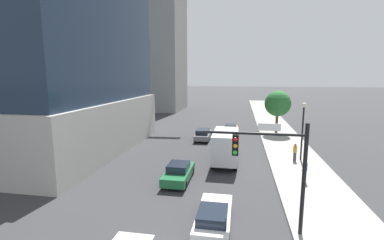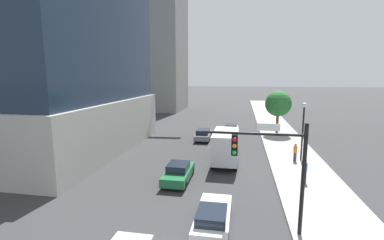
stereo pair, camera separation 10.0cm
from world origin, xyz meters
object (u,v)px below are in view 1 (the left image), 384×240
Objects in this scene: street_lamp at (303,122)px; car_gray at (203,134)px; pedestrian_blue_shirt at (305,171)px; construction_building at (150,28)px; car_green at (179,172)px; car_white at (214,217)px; street_tree at (278,104)px; car_gold at (231,129)px; box_truck at (226,144)px; pedestrian_orange_shirt at (295,152)px; traffic_light_pole at (271,158)px.

street_lamp reaches higher than car_gray.
construction_building is at bearing 121.82° from pedestrian_blue_shirt.
car_white is at bearing -61.54° from car_green.
construction_building is at bearing 112.02° from car_white.
car_white is (-6.25, -24.99, -3.64)m from street_tree.
car_gold is 17.99m from pedestrian_blue_shirt.
street_lamp is at bearing 12.54° from box_truck.
pedestrian_orange_shirt is (6.42, 1.00, -0.71)m from box_truck.
street_lamp is at bearing 71.90° from traffic_light_pole.
street_tree is 12.85m from pedestrian_orange_shirt.
pedestrian_orange_shirt is (0.26, 5.23, -0.02)m from pedestrian_blue_shirt.
pedestrian_blue_shirt is at bearing -69.96° from car_gold.
car_gold is 1.05× the size of car_green.
pedestrian_blue_shirt is 5.23m from pedestrian_orange_shirt.
box_truck reaches higher than car_gray.
car_gold is at bearing -51.68° from construction_building.
box_truck is at bearing -115.01° from street_tree.
box_truck is at bearing -62.19° from construction_building.
construction_building is 8.00× the size of street_lamp.
street_lamp is at bearing 81.00° from pedestrian_blue_shirt.
traffic_light_pole reaches higher than car_green.
traffic_light_pole is 1.31× the size of car_green.
traffic_light_pole reaches higher than car_white.
car_green is (-9.60, -18.81, -3.63)m from street_tree.
car_white is 7.02m from car_green.
box_truck reaches higher than car_green.
car_gray is (-10.43, 6.88, -3.04)m from street_lamp.
street_tree reaches higher than pedestrian_orange_shirt.
car_gold is at bearing 90.00° from box_truck.
pedestrian_blue_shirt reaches higher than car_gold.
pedestrian_orange_shirt is at bearing 33.26° from car_green.
car_green is 0.60× the size of box_truck.
construction_building is at bearing 117.81° from box_truck.
street_lamp is 3.24× the size of pedestrian_orange_shirt.
car_gold is (-2.83, 24.11, -3.35)m from traffic_light_pole.
car_green is at bearing -100.49° from car_gold.
pedestrian_blue_shirt is (6.16, -16.90, 0.33)m from car_gold.
street_lamp is at bearing 61.71° from car_white.
car_gold is at bearing 90.00° from car_white.
car_gold is 18.38m from car_green.
street_lamp is 13.52m from car_gold.
construction_building is 48.03m from street_lamp.
street_tree reaches higher than street_lamp.
street_tree is at bearing -43.13° from construction_building.
car_gray is 12.29m from pedestrian_orange_shirt.
traffic_light_pole is at bearing -108.10° from street_lamp.
box_truck is (0.00, -12.67, 1.02)m from car_gold.
traffic_light_pole is 24.51m from car_gold.
street_tree is at bearing 62.96° from car_green.
car_white is 2.69× the size of pedestrian_orange_shirt.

